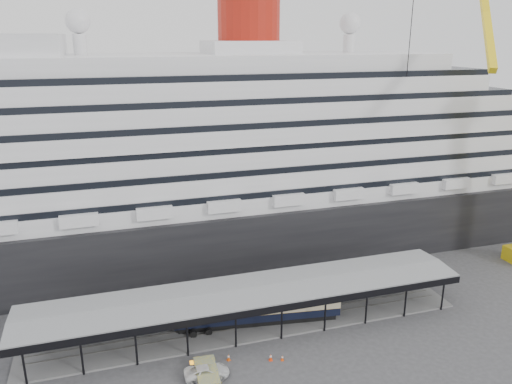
# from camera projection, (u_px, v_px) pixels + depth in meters

# --- Properties ---
(ground) EXTENTS (200.00, 200.00, 0.00)m
(ground) POSITION_uv_depth(u_px,v_px,m) (261.00, 347.00, 59.71)
(ground) COLOR #39393C
(ground) RESTS_ON ground
(cruise_ship) EXTENTS (130.00, 30.00, 43.90)m
(cruise_ship) POSITION_uv_depth(u_px,v_px,m) (204.00, 144.00, 83.45)
(cruise_ship) COLOR black
(cruise_ship) RESTS_ON ground
(platform_canopy) EXTENTS (56.00, 9.18, 5.30)m
(platform_canopy) POSITION_uv_depth(u_px,v_px,m) (249.00, 309.00, 63.56)
(platform_canopy) COLOR slate
(platform_canopy) RESTS_ON ground
(port_truck) EXTENTS (5.04, 2.56, 1.37)m
(port_truck) POSITION_uv_depth(u_px,v_px,m) (207.00, 372.00, 54.14)
(port_truck) COLOR silver
(port_truck) RESTS_ON ground
(pullman_carriage) EXTENTS (21.49, 5.55, 20.92)m
(pullman_carriage) POSITION_uv_depth(u_px,v_px,m) (258.00, 306.00, 63.82)
(pullman_carriage) COLOR black
(pullman_carriage) RESTS_ON ground
(traffic_cone_left) EXTENTS (0.54, 0.54, 0.80)m
(traffic_cone_left) POSITION_uv_depth(u_px,v_px,m) (229.00, 357.00, 57.11)
(traffic_cone_left) COLOR #CF480B
(traffic_cone_left) RESTS_ON ground
(traffic_cone_mid) EXTENTS (0.43, 0.43, 0.68)m
(traffic_cone_mid) POSITION_uv_depth(u_px,v_px,m) (282.00, 358.00, 57.10)
(traffic_cone_mid) COLOR #DD460C
(traffic_cone_mid) RESTS_ON ground
(traffic_cone_right) EXTENTS (0.47, 0.47, 0.85)m
(traffic_cone_right) POSITION_uv_depth(u_px,v_px,m) (271.00, 357.00, 57.09)
(traffic_cone_right) COLOR #EF390D
(traffic_cone_right) RESTS_ON ground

